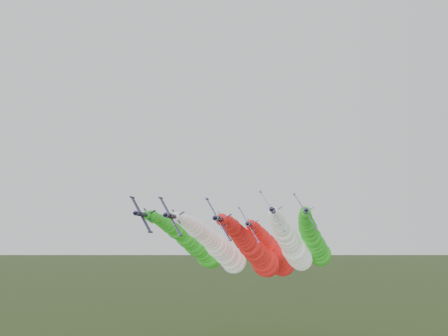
{
  "coord_description": "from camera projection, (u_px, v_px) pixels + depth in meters",
  "views": [
    {
      "loc": [
        13.98,
        -106.71,
        38.38
      ],
      "look_at": [
        -2.7,
        -2.31,
        55.37
      ],
      "focal_mm": 35.0,
      "sensor_mm": 36.0,
      "label": 1
    }
  ],
  "objects": [
    {
      "name": "jet_inner_left",
      "position": [
        220.0,
        248.0,
        145.47
      ],
      "size": [
        14.23,
        71.29,
        22.54
      ],
      "rotation": [
        0.0,
        1.05,
        0.0
      ],
      "color": "black",
      "rests_on": "ground"
    },
    {
      "name": "jet_trail",
      "position": [
        273.0,
        252.0,
        155.99
      ],
      "size": [
        14.55,
        71.62,
        22.86
      ],
      "rotation": [
        0.0,
        1.05,
        0.0
      ],
      "color": "black",
      "rests_on": "ground"
    },
    {
      "name": "jet_lead",
      "position": [
        256.0,
        253.0,
        134.98
      ],
      "size": [
        13.62,
        70.6,
        21.85
      ],
      "rotation": [
        0.0,
        1.05,
        0.0
      ],
      "color": "black",
      "rests_on": "ground"
    },
    {
      "name": "jet_inner_right",
      "position": [
        293.0,
        246.0,
        139.43
      ],
      "size": [
        13.66,
        70.72,
        21.97
      ],
      "rotation": [
        0.0,
        1.05,
        0.0
      ],
      "color": "black",
      "rests_on": "ground"
    },
    {
      "name": "jet_outer_right",
      "position": [
        314.0,
        243.0,
        149.59
      ],
      "size": [
        13.51,
        70.58,
        21.82
      ],
      "rotation": [
        0.0,
        1.05,
        0.0
      ],
      "color": "black",
      "rests_on": "ground"
    },
    {
      "name": "jet_outer_left",
      "position": [
        196.0,
        246.0,
        152.94
      ],
      "size": [
        13.77,
        70.83,
        22.08
      ],
      "rotation": [
        0.0,
        1.05,
        0.0
      ],
      "color": "black",
      "rests_on": "ground"
    }
  ]
}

